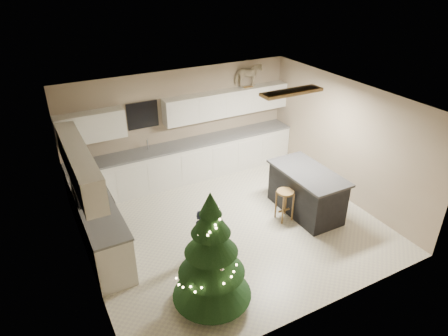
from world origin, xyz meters
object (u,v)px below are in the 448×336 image
Objects in this scene: island at (306,192)px; toddler at (202,234)px; rocking_horse at (248,75)px; christmas_tree at (211,261)px; bar_stool at (285,198)px.

toddler is at bearing -174.59° from island.
rocking_horse reaches higher than toddler.
island is at bearing -1.00° from toddler.
christmas_tree reaches higher than toddler.
toddler is at bearing 71.68° from christmas_tree.
christmas_tree is 2.93× the size of rocking_horse.
rocking_horse is at bearing 40.96° from toddler.
christmas_tree is 2.22× the size of toddler.
bar_stool is (-0.56, -0.02, 0.02)m from island.
rocking_horse is (2.96, 3.92, 1.46)m from christmas_tree.
bar_stool is at bearing -0.10° from toddler.
rocking_horse is (0.10, 2.59, 1.81)m from island.
bar_stool is at bearing -177.73° from island.
bar_stool is 2.67m from christmas_tree.
bar_stool is at bearing 177.19° from rocking_horse.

